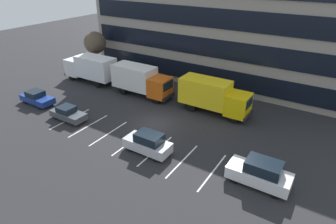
{
  "coord_description": "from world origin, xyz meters",
  "views": [
    {
      "loc": [
        15.25,
        -21.48,
        14.96
      ],
      "look_at": [
        1.13,
        0.81,
        1.4
      ],
      "focal_mm": 30.9,
      "sensor_mm": 36.0,
      "label": 1
    }
  ],
  "objects_px": {
    "box_truck_yellow_all": "(213,95)",
    "suv_white": "(260,173)",
    "suv_silver": "(148,143)",
    "sedan_navy": "(37,98)",
    "box_truck_white": "(91,67)",
    "bare_tree": "(95,43)",
    "box_truck_orange": "(141,80)",
    "sedan_charcoal": "(68,113)"
  },
  "relations": [
    {
      "from": "box_truck_yellow_all",
      "to": "box_truck_white",
      "type": "distance_m",
      "value": 18.4
    },
    {
      "from": "box_truck_white",
      "to": "sedan_navy",
      "type": "height_order",
      "value": "box_truck_white"
    },
    {
      "from": "suv_silver",
      "to": "suv_white",
      "type": "xyz_separation_m",
      "value": [
        9.56,
        1.08,
        0.09
      ]
    },
    {
      "from": "box_truck_yellow_all",
      "to": "sedan_charcoal",
      "type": "bearing_deg",
      "value": -141.4
    },
    {
      "from": "suv_silver",
      "to": "sedan_navy",
      "type": "bearing_deg",
      "value": 176.4
    },
    {
      "from": "box_truck_white",
      "to": "bare_tree",
      "type": "distance_m",
      "value": 5.03
    },
    {
      "from": "sedan_charcoal",
      "to": "bare_tree",
      "type": "height_order",
      "value": "bare_tree"
    },
    {
      "from": "sedan_charcoal",
      "to": "bare_tree",
      "type": "xyz_separation_m",
      "value": [
        -8.54,
        13.11,
        3.76
      ]
    },
    {
      "from": "box_truck_orange",
      "to": "box_truck_white",
      "type": "bearing_deg",
      "value": 179.91
    },
    {
      "from": "box_truck_orange",
      "to": "sedan_navy",
      "type": "distance_m",
      "value": 12.57
    },
    {
      "from": "sedan_charcoal",
      "to": "suv_silver",
      "type": "distance_m",
      "value": 10.82
    },
    {
      "from": "suv_white",
      "to": "bare_tree",
      "type": "distance_m",
      "value": 31.65
    },
    {
      "from": "box_truck_orange",
      "to": "suv_white",
      "type": "xyz_separation_m",
      "value": [
        17.69,
        -8.68,
        -1.06
      ]
    },
    {
      "from": "box_truck_yellow_all",
      "to": "box_truck_white",
      "type": "height_order",
      "value": "box_truck_white"
    },
    {
      "from": "box_truck_orange",
      "to": "sedan_charcoal",
      "type": "bearing_deg",
      "value": -105.91
    },
    {
      "from": "sedan_navy",
      "to": "box_truck_orange",
      "type": "bearing_deg",
      "value": 44.07
    },
    {
      "from": "box_truck_white",
      "to": "bare_tree",
      "type": "bearing_deg",
      "value": 124.01
    },
    {
      "from": "box_truck_white",
      "to": "suv_white",
      "type": "xyz_separation_m",
      "value": [
        26.43,
        -8.7,
        -1.08
      ]
    },
    {
      "from": "box_truck_white",
      "to": "bare_tree",
      "type": "xyz_separation_m",
      "value": [
        -2.49,
        3.69,
        2.36
      ]
    },
    {
      "from": "box_truck_yellow_all",
      "to": "sedan_navy",
      "type": "xyz_separation_m",
      "value": [
        -18.63,
        -9.13,
        -1.34
      ]
    },
    {
      "from": "box_truck_orange",
      "to": "bare_tree",
      "type": "xyz_separation_m",
      "value": [
        -11.23,
        3.7,
        2.38
      ]
    },
    {
      "from": "box_truck_white",
      "to": "box_truck_orange",
      "type": "height_order",
      "value": "box_truck_white"
    },
    {
      "from": "sedan_navy",
      "to": "box_truck_yellow_all",
      "type": "bearing_deg",
      "value": 26.1
    },
    {
      "from": "box_truck_orange",
      "to": "sedan_navy",
      "type": "bearing_deg",
      "value": -135.93
    },
    {
      "from": "box_truck_orange",
      "to": "suv_white",
      "type": "relative_size",
      "value": 1.7
    },
    {
      "from": "box_truck_yellow_all",
      "to": "bare_tree",
      "type": "bearing_deg",
      "value": 171.11
    },
    {
      "from": "suv_white",
      "to": "sedan_navy",
      "type": "height_order",
      "value": "suv_white"
    },
    {
      "from": "bare_tree",
      "to": "sedan_navy",
      "type": "bearing_deg",
      "value": -79.72
    },
    {
      "from": "box_truck_yellow_all",
      "to": "suv_white",
      "type": "bearing_deg",
      "value": -48.61
    },
    {
      "from": "suv_silver",
      "to": "sedan_charcoal",
      "type": "bearing_deg",
      "value": 178.13
    },
    {
      "from": "sedan_charcoal",
      "to": "box_truck_yellow_all",
      "type": "bearing_deg",
      "value": 38.6
    },
    {
      "from": "sedan_navy",
      "to": "suv_white",
      "type": "bearing_deg",
      "value": 0.01
    },
    {
      "from": "sedan_charcoal",
      "to": "box_truck_orange",
      "type": "bearing_deg",
      "value": 74.09
    },
    {
      "from": "sedan_charcoal",
      "to": "suv_silver",
      "type": "relative_size",
      "value": 0.97
    },
    {
      "from": "box_truck_white",
      "to": "bare_tree",
      "type": "relative_size",
      "value": 1.32
    },
    {
      "from": "suv_white",
      "to": "sedan_charcoal",
      "type": "bearing_deg",
      "value": -177.95
    },
    {
      "from": "box_truck_orange",
      "to": "suv_silver",
      "type": "distance_m",
      "value": 12.76
    },
    {
      "from": "box_truck_white",
      "to": "sedan_charcoal",
      "type": "relative_size",
      "value": 1.95
    },
    {
      "from": "box_truck_white",
      "to": "box_truck_orange",
      "type": "relative_size",
      "value": 1.01
    },
    {
      "from": "box_truck_orange",
      "to": "suv_silver",
      "type": "bearing_deg",
      "value": -50.22
    },
    {
      "from": "suv_white",
      "to": "bare_tree",
      "type": "relative_size",
      "value": 0.77
    },
    {
      "from": "box_truck_orange",
      "to": "suv_white",
      "type": "height_order",
      "value": "box_truck_orange"
    }
  ]
}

